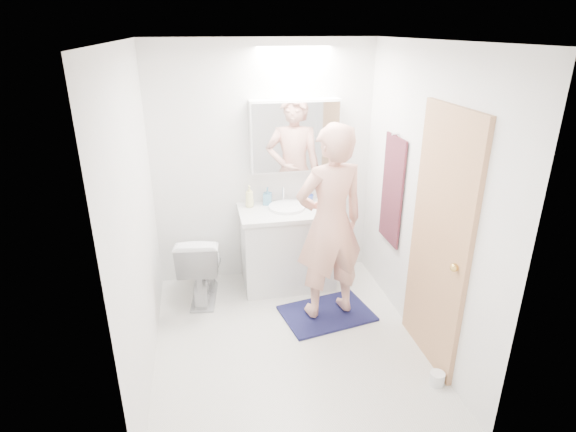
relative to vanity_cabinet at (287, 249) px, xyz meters
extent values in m
plane|color=silver|center=(-0.18, -0.96, -0.39)|extent=(2.50, 2.50, 0.00)
plane|color=white|center=(-0.18, -0.96, 2.01)|extent=(2.50, 2.50, 0.00)
plane|color=white|center=(-0.18, 0.29, 0.81)|extent=(2.50, 0.00, 2.50)
plane|color=white|center=(-0.18, -2.21, 0.81)|extent=(2.50, 0.00, 2.50)
plane|color=white|center=(-1.28, -0.96, 0.81)|extent=(0.00, 2.50, 2.50)
plane|color=white|center=(0.92, -0.96, 0.81)|extent=(0.00, 2.50, 2.50)
cube|color=silver|center=(0.00, 0.00, 0.00)|extent=(0.90, 0.55, 0.78)
cube|color=silver|center=(0.00, 0.00, 0.41)|extent=(0.95, 0.58, 0.04)
cylinder|color=white|center=(0.00, 0.03, 0.45)|extent=(0.36, 0.36, 0.03)
cylinder|color=silver|center=(0.00, 0.22, 0.51)|extent=(0.02, 0.02, 0.16)
cube|color=white|center=(0.12, 0.21, 1.11)|extent=(0.88, 0.14, 0.70)
cube|color=silver|center=(0.12, 0.13, 1.11)|extent=(0.84, 0.01, 0.66)
imported|color=silver|center=(-0.87, -0.11, -0.04)|extent=(0.48, 0.74, 0.71)
cube|color=#18143F|center=(0.25, -0.64, -0.38)|extent=(0.89, 0.69, 0.02)
imported|color=#DE9C85|center=(0.25, -0.64, 0.53)|extent=(0.70, 0.53, 1.75)
cube|color=tan|center=(0.90, -1.31, 0.61)|extent=(0.04, 0.80, 2.00)
sphere|color=gold|center=(0.86, -1.61, 0.56)|extent=(0.06, 0.06, 0.06)
cube|color=#121839|center=(0.89, -0.41, 0.71)|extent=(0.02, 0.42, 1.00)
cylinder|color=silver|center=(0.88, -0.41, 1.23)|extent=(0.07, 0.02, 0.02)
imported|color=#E9E596|center=(-0.35, 0.15, 0.54)|extent=(0.09, 0.09, 0.22)
imported|color=#518EAE|center=(-0.17, 0.18, 0.52)|extent=(0.10, 0.10, 0.18)
imported|color=#3E5BBA|center=(0.26, 0.16, 0.47)|extent=(0.10, 0.10, 0.08)
cylinder|color=silver|center=(0.81, -1.68, -0.34)|extent=(0.11, 0.11, 0.10)
camera|label=1|loc=(-0.81, -4.16, 2.10)|focal=28.98mm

